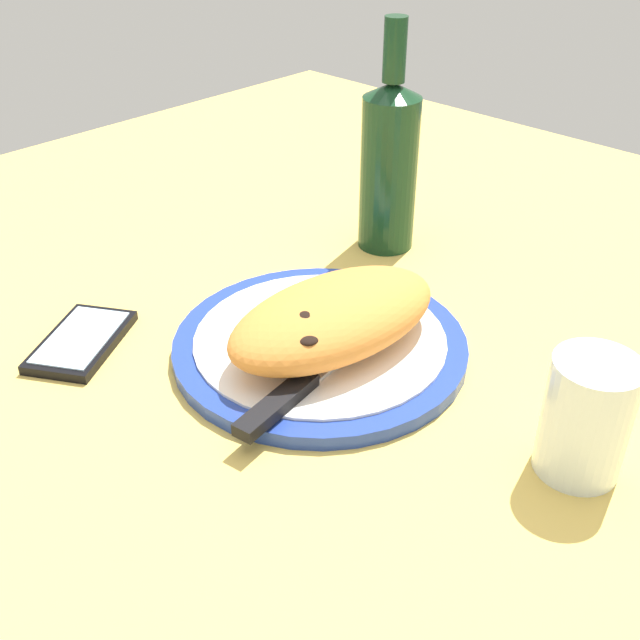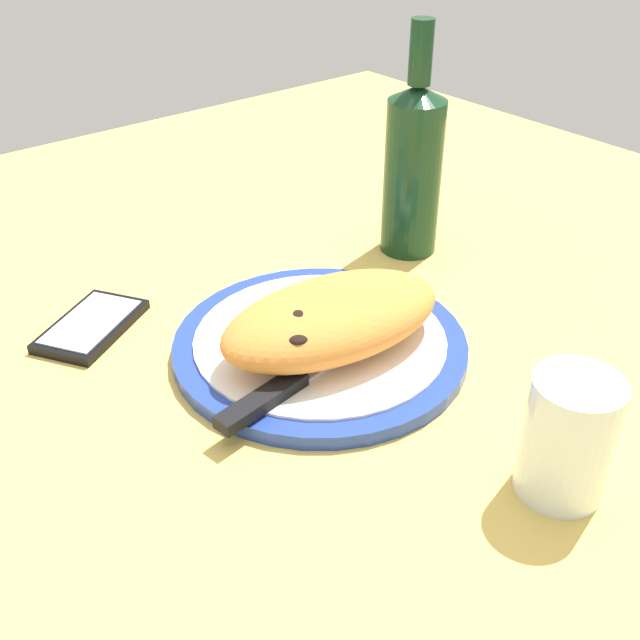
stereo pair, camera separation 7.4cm
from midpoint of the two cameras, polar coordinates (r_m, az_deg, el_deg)
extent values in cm
cube|color=#DBB756|center=(76.86, 2.75, -3.38)|extent=(150.00, 150.00, 3.00)
cylinder|color=#233D99|center=(75.56, 2.80, -2.02)|extent=(29.20, 29.20, 1.45)
cylinder|color=white|center=(75.07, 2.82, -1.47)|extent=(25.02, 25.02, 0.30)
ellipsoid|color=orange|center=(72.38, 4.12, 0.14)|extent=(24.37, 15.16, 6.23)
ellipsoid|color=black|center=(68.20, 1.57, 0.36)|extent=(3.43, 3.43, 0.91)
ellipsoid|color=black|center=(66.22, 1.52, -1.44)|extent=(2.35, 2.28, 0.73)
cube|color=silver|center=(80.37, 1.71, 1.39)|extent=(11.17, 2.29, 0.40)
cube|color=silver|center=(75.75, -2.12, -0.78)|extent=(4.24, 2.69, 0.40)
cube|color=silver|center=(73.55, 5.20, -2.06)|extent=(14.09, 3.64, 0.40)
cube|color=black|center=(65.98, -1.14, -6.16)|extent=(9.93, 3.41, 1.20)
cube|color=black|center=(81.33, -14.33, -0.53)|extent=(13.69, 12.09, 1.00)
cube|color=silver|center=(81.02, -14.38, -0.19)|extent=(11.94, 10.46, 0.16)
cylinder|color=silver|center=(62.15, 21.43, -8.35)|extent=(6.91, 6.91, 10.49)
cylinder|color=silver|center=(64.18, 20.86, -10.51)|extent=(6.36, 6.36, 3.71)
cylinder|color=#14381E|center=(92.29, 9.26, 10.40)|extent=(6.85, 6.85, 18.55)
cone|color=#14381E|center=(88.99, 9.86, 16.43)|extent=(6.85, 6.85, 1.71)
cylinder|color=#14381E|center=(87.89, 10.14, 19.15)|extent=(2.60, 2.60, 6.99)
camera|label=1|loc=(0.04, -87.14, 1.85)|focal=42.63mm
camera|label=2|loc=(0.04, 92.86, -1.85)|focal=42.63mm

